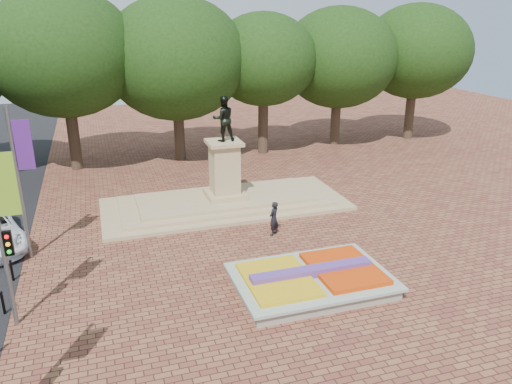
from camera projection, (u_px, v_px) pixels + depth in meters
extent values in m
plane|color=brown|center=(272.00, 269.00, 21.98)|extent=(90.00, 90.00, 0.00)
cube|color=gray|center=(311.00, 283.00, 20.41)|extent=(6.00, 4.00, 0.45)
cube|color=#ADBAA9|center=(312.00, 277.00, 20.32)|extent=(6.30, 4.30, 0.12)
cube|color=#DA490C|center=(344.00, 269.00, 20.70)|extent=(2.60, 3.40, 0.22)
cube|color=yellow|center=(278.00, 280.00, 19.85)|extent=(2.60, 3.40, 0.18)
cube|color=#563592|center=(312.00, 272.00, 20.24)|extent=(5.20, 0.55, 0.38)
cube|color=tan|center=(225.00, 204.00, 29.10)|extent=(14.00, 6.00, 0.20)
cube|color=tan|center=(225.00, 201.00, 29.04)|extent=(12.00, 5.00, 0.20)
cube|color=tan|center=(225.00, 198.00, 28.97)|extent=(10.00, 4.00, 0.20)
cube|color=tan|center=(225.00, 194.00, 28.88)|extent=(2.20, 2.20, 0.30)
cube|color=tan|center=(225.00, 168.00, 28.36)|extent=(1.50, 1.50, 2.80)
cube|color=tan|center=(224.00, 143.00, 27.85)|extent=(1.90, 1.90, 0.20)
imported|color=black|center=(223.00, 119.00, 27.39)|extent=(1.22, 0.95, 2.50)
cylinder|color=#33281C|center=(79.00, 143.00, 35.06)|extent=(0.80, 0.80, 4.00)
ellipsoid|color=black|center=(70.00, 75.00, 33.47)|extent=(8.80, 8.80, 7.48)
cylinder|color=#33281C|center=(178.00, 136.00, 37.11)|extent=(0.80, 0.80, 4.00)
ellipsoid|color=black|center=(174.00, 72.00, 35.52)|extent=(8.80, 8.80, 7.48)
cylinder|color=#33281C|center=(266.00, 129.00, 39.16)|extent=(0.80, 0.80, 4.00)
ellipsoid|color=black|center=(267.00, 68.00, 37.57)|extent=(8.80, 8.80, 7.48)
cylinder|color=#33281C|center=(346.00, 124.00, 41.20)|extent=(0.80, 0.80, 4.00)
ellipsoid|color=black|center=(350.00, 65.00, 39.61)|extent=(8.80, 8.80, 7.48)
cylinder|color=#33281C|center=(418.00, 118.00, 43.25)|extent=(0.80, 0.80, 4.00)
ellipsoid|color=black|center=(425.00, 63.00, 41.66)|extent=(8.80, 8.80, 7.48)
cylinder|color=slate|center=(0.00, 236.00, 16.92)|extent=(0.16, 0.16, 7.00)
cube|color=#7BAA22|center=(6.00, 184.00, 16.44)|extent=(0.70, 0.04, 2.20)
cylinder|color=slate|center=(19.00, 186.00, 21.84)|extent=(0.16, 0.16, 7.00)
cube|color=#541E7E|center=(24.00, 145.00, 21.36)|extent=(0.70, 0.04, 2.20)
cube|color=black|center=(8.00, 243.00, 17.08)|extent=(0.28, 0.18, 0.90)
cylinder|color=black|center=(3.00, 304.00, 18.52)|extent=(0.10, 0.10, 0.90)
sphere|color=black|center=(1.00, 293.00, 18.36)|extent=(0.12, 0.12, 0.12)
cylinder|color=black|center=(12.00, 271.00, 20.85)|extent=(0.10, 0.10, 0.90)
sphere|color=black|center=(10.00, 261.00, 20.69)|extent=(0.12, 0.12, 0.12)
cylinder|color=black|center=(19.00, 245.00, 23.17)|extent=(0.10, 0.10, 0.90)
sphere|color=black|center=(17.00, 236.00, 23.02)|extent=(0.12, 0.12, 0.12)
imported|color=black|center=(274.00, 218.00, 25.09)|extent=(0.77, 0.74, 1.77)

